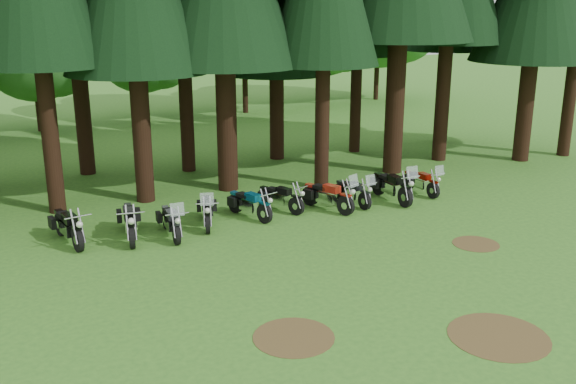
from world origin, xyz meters
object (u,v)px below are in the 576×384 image
motorcycle_3 (207,212)px  motorcycle_8 (392,187)px  motorcycle_0 (68,227)px  motorcycle_7 (353,193)px  motorcycle_6 (328,197)px  motorcycle_2 (171,222)px  motorcycle_4 (249,205)px  motorcycle_9 (421,182)px  motorcycle_1 (130,223)px  motorcycle_5 (280,198)px

motorcycle_3 → motorcycle_8: motorcycle_8 is taller
motorcycle_0 → motorcycle_7: motorcycle_7 is taller
motorcycle_6 → motorcycle_8: (2.65, -0.10, 0.03)m
motorcycle_2 → motorcycle_6: motorcycle_6 is taller
motorcycle_4 → motorcycle_8: 5.46m
motorcycle_4 → motorcycle_7: 3.92m
motorcycle_2 → motorcycle_4: size_ratio=1.04×
motorcycle_6 → motorcycle_9: size_ratio=1.11×
motorcycle_8 → motorcycle_1: bearing=178.5°
motorcycle_2 → motorcycle_9: motorcycle_2 is taller
motorcycle_4 → motorcycle_6: (2.77, -0.50, 0.04)m
motorcycle_3 → motorcycle_6: 4.34m
motorcycle_0 → motorcycle_8: bearing=-13.1°
motorcycle_6 → motorcycle_1: bearing=158.0°
motorcycle_0 → motorcycle_4: motorcycle_0 is taller
motorcycle_2 → motorcycle_8: motorcycle_8 is taller
motorcycle_7 → motorcycle_8: 1.54m
motorcycle_2 → motorcycle_5: 4.24m
motorcycle_1 → motorcycle_8: 9.51m
motorcycle_1 → motorcycle_8: (9.50, -0.44, 0.01)m
motorcycle_2 → motorcycle_3: 1.43m
motorcycle_6 → motorcycle_8: motorcycle_8 is taller
motorcycle_6 → motorcycle_8: bearing=-21.3°
motorcycle_5 → motorcycle_7: 2.70m
motorcycle_5 → motorcycle_8: (4.16, -0.83, 0.08)m
motorcycle_0 → motorcycle_5: size_ratio=1.18×
motorcycle_1 → motorcycle_3: 2.53m
motorcycle_2 → motorcycle_5: (4.16, 0.80, -0.03)m
motorcycle_0 → motorcycle_6: motorcycle_6 is taller
motorcycle_2 → motorcycle_7: size_ratio=1.05×
motorcycle_7 → motorcycle_9: 3.05m
motorcycle_0 → motorcycle_2: size_ratio=1.08×
motorcycle_1 → motorcycle_8: bearing=7.8°
motorcycle_3 → motorcycle_8: 6.99m
motorcycle_8 → motorcycle_2: bearing=-179.0°
motorcycle_0 → motorcycle_2: bearing=-24.8°
motorcycle_1 → motorcycle_6: size_ratio=1.05×
motorcycle_8 → motorcycle_6: bearing=179.1°
motorcycle_0 → motorcycle_7: size_ratio=1.13×
motorcycle_1 → motorcycle_5: motorcycle_1 is taller
motorcycle_1 → motorcycle_8: motorcycle_8 is taller
motorcycle_3 → motorcycle_6: (4.32, -0.39, 0.02)m
motorcycle_3 → motorcycle_1: bearing=-160.0°
motorcycle_7 → motorcycle_2: bearing=177.8°
motorcycle_3 → motorcycle_7: size_ratio=1.05×
motorcycle_1 → motorcycle_4: (4.07, 0.15, -0.06)m
motorcycle_8 → motorcycle_9: bearing=10.4°
motorcycle_7 → motorcycle_8: bearing=-14.7°
motorcycle_3 → motorcycle_6: motorcycle_6 is taller
motorcycle_1 → motorcycle_5: size_ratio=1.21×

